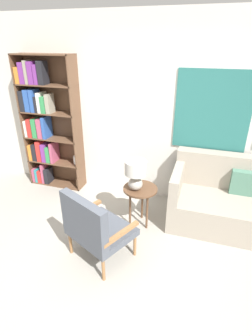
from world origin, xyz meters
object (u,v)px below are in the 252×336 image
Objects in this scene: bookshelf at (44,123)px; side_table at (140,193)px; armchair at (93,226)px; table_lamp at (136,172)px; couch at (242,204)px.

side_table is at bearing -20.04° from bookshelf.
armchair is at bearing -111.72° from side_table.
side_table is 1.42× the size of table_lamp.
armchair is 0.47× the size of couch.
armchair is at bearing -109.40° from table_lamp.
couch is at bearing 18.16° from table_lamp.
couch is at bearing 36.36° from armchair.
armchair reaches higher than side_table.
table_lamp is at bearing -137.97° from side_table.
armchair is 1.53× the size of side_table.
side_table is (-1.31, -0.40, 0.16)m from couch.
couch reaches higher than side_table.
bookshelf is 2.17m from armchair.
couch reaches higher than armchair.
side_table is at bearing 68.28° from armchair.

